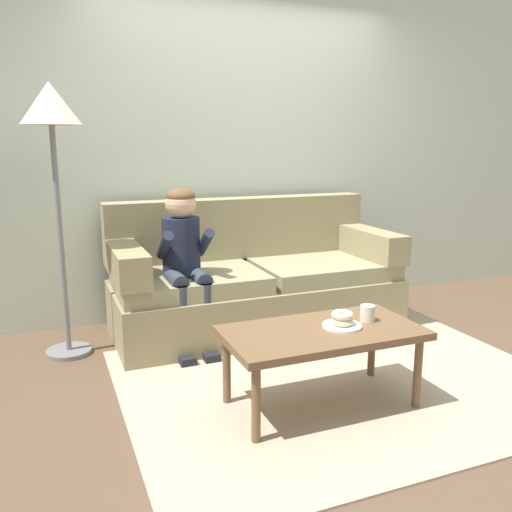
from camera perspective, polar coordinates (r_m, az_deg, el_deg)
ground at (r=3.51m, az=6.79°, el=-11.56°), size 10.00×10.00×0.00m
wall_back at (r=4.49m, az=-1.51°, el=12.06°), size 8.00×0.10×2.80m
area_rug at (r=3.31m, az=8.91°, el=-13.03°), size 2.52×1.95×0.01m
couch at (r=4.07m, az=-0.26°, el=-2.91°), size 2.11×0.90×0.97m
coffee_table at (r=2.87m, az=7.07°, el=-8.61°), size 1.04×0.54×0.44m
person_child at (r=3.63m, az=-7.66°, el=0.36°), size 0.34×0.58×1.10m
plate at (r=2.89m, az=9.15°, el=-7.36°), size 0.21×0.21×0.01m
donut at (r=2.89m, az=9.17°, el=-6.89°), size 0.14×0.14×0.04m
donut_second at (r=2.87m, az=9.20°, el=-6.21°), size 0.13×0.13×0.04m
mug at (r=3.00m, az=11.79°, el=-6.00°), size 0.08×0.08×0.09m
toy_controller at (r=3.77m, az=10.52°, el=-9.52°), size 0.23×0.09×0.05m
floor_lamp at (r=3.63m, az=-20.94°, el=12.65°), size 0.37×0.37×1.76m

